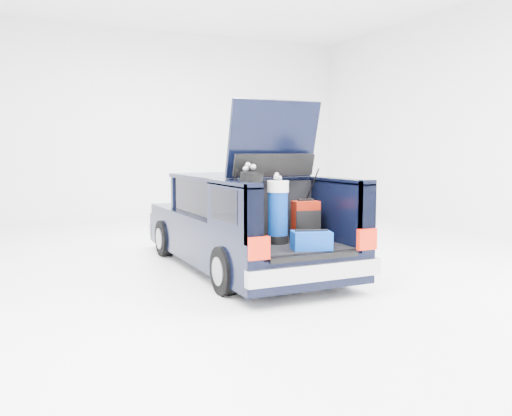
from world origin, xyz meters
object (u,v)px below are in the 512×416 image
red_suitcase (306,221)px  black_golf_bag (250,208)px  car (240,224)px  blue_golf_bag (278,211)px  blue_duffel (311,240)px

red_suitcase → black_golf_bag: bearing=-174.7°
car → blue_golf_bag: bearing=-92.8°
blue_golf_bag → red_suitcase: bearing=-2.4°
black_golf_bag → blue_duffel: (0.55, -0.62, -0.36)m
black_golf_bag → blue_golf_bag: 0.39m
black_golf_bag → blue_golf_bag: bearing=-29.6°
red_suitcase → black_golf_bag: black_golf_bag is taller
red_suitcase → blue_duffel: size_ratio=1.05×
car → blue_duffel: (0.10, -2.01, 0.04)m
car → black_golf_bag: 1.52m
black_golf_bag → car: bearing=48.7°
black_golf_bag → blue_duffel: bearing=-71.4°
car → blue_golf_bag: size_ratio=5.00×
car → red_suitcase: 1.48m
blue_duffel → black_golf_bag: bearing=148.1°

